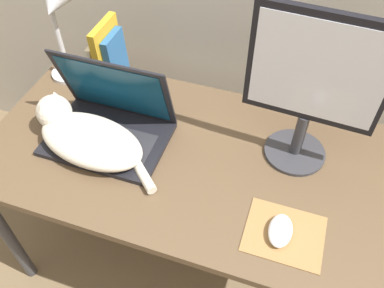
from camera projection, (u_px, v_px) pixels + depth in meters
The scene contains 8 objects.
desk at pixel (181, 167), 1.40m from camera, with size 1.32×0.71×0.70m.
laptop at pixel (110, 124), 1.36m from camera, with size 0.40×0.28×0.29m.
cat at pixel (85, 136), 1.32m from camera, with size 0.48×0.26×0.14m.
external_monitor at pixel (313, 86), 1.13m from camera, with size 0.39×0.20×0.51m.
mousepad at pixel (284, 234), 1.14m from camera, with size 0.22×0.18×0.00m.
computer_mouse at pixel (280, 230), 1.13m from camera, with size 0.07×0.11×0.03m.
book_row at pixel (109, 58), 1.50m from camera, with size 0.09×0.17×0.26m.
desk_lamp at pixel (57, 19), 1.39m from camera, with size 0.17×0.17×0.41m.
Camera 1 is at (0.32, -0.47, 1.72)m, focal length 38.00 mm.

